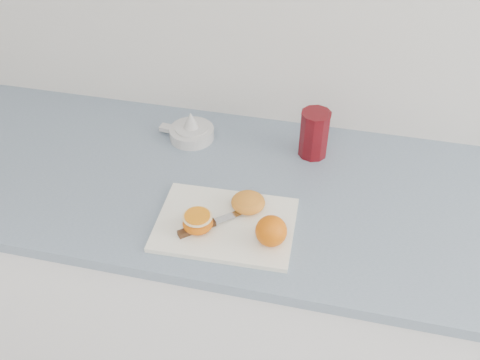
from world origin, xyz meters
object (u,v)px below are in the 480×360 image
(counter, at_px, (266,298))
(red_tumbler, at_px, (314,135))
(cutting_board, at_px, (225,224))
(half_orange, at_px, (198,222))
(citrus_juicer, at_px, (191,131))

(counter, xyz_separation_m, red_tumbler, (0.08, 0.16, 0.50))
(counter, bearing_deg, cutting_board, -117.65)
(counter, distance_m, half_orange, 0.53)
(half_orange, xyz_separation_m, red_tumbler, (0.22, 0.35, 0.03))
(counter, bearing_deg, half_orange, -125.91)
(cutting_board, height_order, citrus_juicer, citrus_juicer)
(citrus_juicer, bearing_deg, cutting_board, -60.63)
(cutting_board, relative_size, citrus_juicer, 1.99)
(counter, distance_m, red_tumbler, 0.54)
(cutting_board, distance_m, red_tumbler, 0.36)
(counter, height_order, cutting_board, cutting_board)
(citrus_juicer, relative_size, red_tumbler, 1.21)
(cutting_board, xyz_separation_m, half_orange, (-0.05, -0.03, 0.03))
(half_orange, height_order, red_tumbler, red_tumbler)
(red_tumbler, bearing_deg, counter, -115.89)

